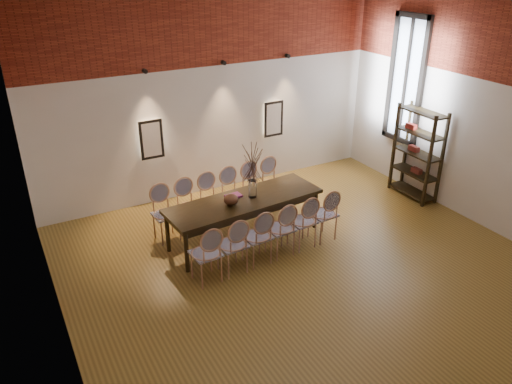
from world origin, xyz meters
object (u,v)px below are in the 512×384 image
dining_table (245,219)px  chair_far_f (274,184)px  chair_near_a (206,253)px  chair_near_d (280,228)px  chair_far_e (255,190)px  chair_far_b (190,208)px  book (234,196)px  chair_far_c (212,201)px  chair_far_a (166,215)px  chair_near_b (232,244)px  chair_near_e (302,221)px  chair_far_d (234,195)px  chair_near_c (257,236)px  chair_near_f (323,214)px  shelving_rack (417,153)px  vase (252,189)px  bowl (231,200)px

dining_table → chair_far_f: (1.04, 0.79, 0.09)m
chair_near_a → chair_near_d: (1.32, 0.10, 0.00)m
chair_far_e → chair_far_b: bearing=-0.0°
chair_far_b → book: chair_far_b is taller
chair_near_a → chair_far_c: same height
chair_far_a → chair_far_e: (1.76, 0.14, 0.00)m
chair_near_b → chair_near_a: bearing=-180.0°
chair_far_b → chair_far_e: 1.32m
chair_near_e → chair_far_d: (-0.55, 1.37, 0.00)m
dining_table → chair_near_e: (0.71, -0.65, 0.09)m
chair_near_a → chair_far_c: size_ratio=1.00×
dining_table → chair_near_c: chair_near_c is taller
chair_near_d → chair_near_f: 0.88m
chair_near_f → chair_far_a: 2.61m
chair_near_e → shelving_rack: 3.08m
chair_near_c → chair_near_d: 0.44m
chair_near_f → chair_far_a: size_ratio=1.00×
chair_near_d → chair_far_b: same height
chair_far_a → chair_far_e: bearing=180.0°
chair_near_e → book: bearing=130.9°
dining_table → chair_near_f: chair_near_f is taller
chair_far_f → vase: bearing=36.8°
chair_far_f → dining_table: bearing=32.6°
chair_near_b → chair_far_c: size_ratio=1.00×
dining_table → chair_near_b: chair_near_b is taller
dining_table → chair_far_a: 1.31m
chair_far_a → chair_near_d: bearing=133.2°
chair_far_d → chair_near_a: bearing=46.8°
chair_near_a → chair_far_f: bearing=32.6°
book → bowl: bearing=-124.0°
chair_near_d → chair_near_b: bearing=180.0°
chair_near_f → book: chair_near_f is taller
chair_near_c → chair_far_b: (-0.55, 1.37, 0.00)m
chair_near_b → shelving_rack: 4.38m
chair_far_c → book: (0.16, -0.52, 0.30)m
chair_near_a → book: 1.36m
dining_table → chair_far_f: size_ratio=2.81×
chair_near_b → chair_far_d: (0.77, 1.47, 0.00)m
chair_far_e → chair_near_d: bearing=72.6°
chair_far_d → dining_table: bearing=72.6°
chair_far_a → chair_far_c: size_ratio=1.00×
chair_far_d → bowl: 0.98m
bowl → shelving_rack: shelving_rack is taller
chair_near_d → chair_far_d: same height
chair_near_e → shelving_rack: size_ratio=0.52×
dining_table → chair_far_e: (0.60, 0.75, 0.09)m
chair_near_d → chair_far_d: 1.41m
chair_near_d → shelving_rack: size_ratio=0.52×
chair_far_c → shelving_rack: (3.99, -0.80, 0.43)m
dining_table → chair_far_d: (0.16, 0.72, 0.09)m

